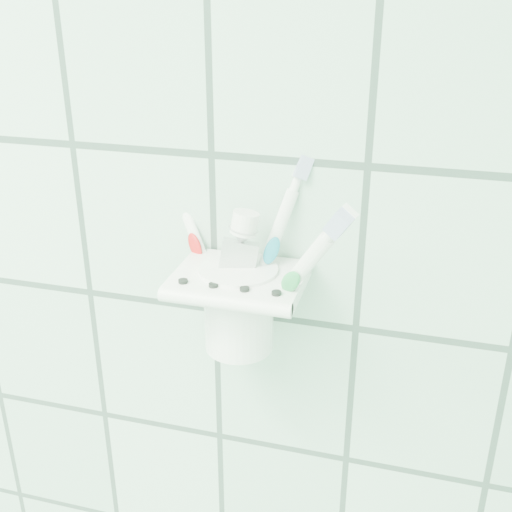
{
  "coord_description": "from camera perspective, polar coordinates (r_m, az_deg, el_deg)",
  "views": [
    {
      "loc": [
        0.79,
        0.64,
        1.58
      ],
      "look_at": [
        0.67,
        1.1,
        1.37
      ],
      "focal_mm": 45.0,
      "sensor_mm": 36.0,
      "label": 1
    }
  ],
  "objects": [
    {
      "name": "toothbrush_pink",
      "position": [
        0.6,
        -2.27,
        0.71
      ],
      "size": [
        0.09,
        0.07,
        0.18
      ],
      "rotation": [
        -0.29,
        -0.57,
        -0.14
      ],
      "color": "white",
      "rests_on": "cup"
    },
    {
      "name": "holder_bracket",
      "position": [
        0.6,
        -1.44,
        -2.2
      ],
      "size": [
        0.12,
        0.1,
        0.04
      ],
      "color": "white",
      "rests_on": "wall_back"
    },
    {
      "name": "toothbrush_blue",
      "position": [
        0.59,
        -2.0,
        0.33
      ],
      "size": [
        0.06,
        0.07,
        0.19
      ],
      "rotation": [
        -0.21,
        0.38,
        0.33
      ],
      "color": "white",
      "rests_on": "cup"
    },
    {
      "name": "toothbrush_orange",
      "position": [
        0.6,
        -0.54,
        2.0
      ],
      "size": [
        0.1,
        0.08,
        0.2
      ],
      "rotation": [
        0.27,
        0.61,
        -0.23
      ],
      "color": "white",
      "rests_on": "cup"
    },
    {
      "name": "toothpaste_tube",
      "position": [
        0.6,
        -3.04,
        -1.12
      ],
      "size": [
        0.05,
        0.04,
        0.14
      ],
      "rotation": [
        -0.05,
        0.18,
        0.26
      ],
      "color": "silver",
      "rests_on": "cup"
    },
    {
      "name": "cup",
      "position": [
        0.62,
        -1.54,
        -4.31
      ],
      "size": [
        0.08,
        0.08,
        0.09
      ],
      "color": "white",
      "rests_on": "holder_bracket"
    }
  ]
}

